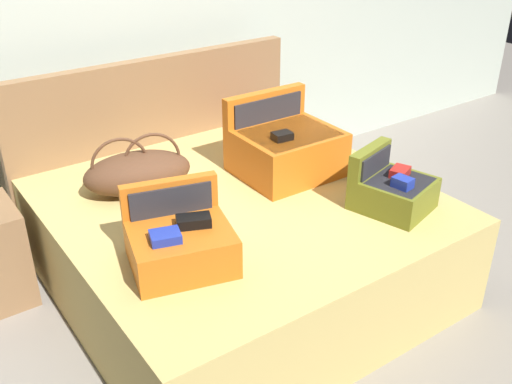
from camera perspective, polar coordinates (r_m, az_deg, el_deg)
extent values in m
plane|color=gray|center=(3.07, 2.92, -12.41)|extent=(12.00, 12.00, 0.00)
cube|color=#B7C1B2|center=(3.83, -12.54, 17.03)|extent=(8.00, 0.10, 2.60)
cube|color=tan|center=(3.17, -1.40, -4.91)|extent=(1.81, 1.80, 0.53)
cube|color=olive|center=(3.78, -9.42, 4.86)|extent=(1.85, 0.08, 1.06)
cube|color=#D16619|center=(3.24, 3.24, 3.69)|extent=(0.53, 0.42, 0.25)
cube|color=#28282D|center=(3.23, 3.26, 4.29)|extent=(0.47, 0.37, 0.17)
cube|color=black|center=(3.10, 2.54, 5.37)|extent=(0.11, 0.09, 0.05)
cube|color=#D16619|center=(3.38, 0.84, 6.33)|extent=(0.52, 0.06, 0.42)
cube|color=#28282D|center=(3.36, 1.18, 6.15)|extent=(0.45, 0.02, 0.35)
cube|color=#D16619|center=(2.49, -7.11, -5.57)|extent=(0.49, 0.42, 0.17)
cube|color=#28282D|center=(2.48, -7.15, -5.07)|extent=(0.43, 0.37, 0.12)
cube|color=#1E33A5|center=(2.39, -8.73, -4.33)|extent=(0.14, 0.13, 0.04)
cube|color=black|center=(2.47, -6.03, -2.85)|extent=(0.16, 0.13, 0.05)
cube|color=#D16619|center=(2.61, -8.20, -2.04)|extent=(0.42, 0.15, 0.33)
cube|color=#28282D|center=(2.58, -8.05, -2.35)|extent=(0.35, 0.10, 0.28)
cube|color=olive|center=(2.98, 13.57, -0.32)|extent=(0.38, 0.36, 0.16)
cube|color=#28282D|center=(2.97, 13.62, 0.09)|extent=(0.34, 0.32, 0.11)
cube|color=#1E33A5|center=(2.88, 13.93, 0.85)|extent=(0.08, 0.10, 0.06)
cube|color=#B21E19|center=(2.99, 13.70, 1.84)|extent=(0.13, 0.11, 0.05)
cube|color=olive|center=(3.02, 10.78, 1.76)|extent=(0.32, 0.14, 0.29)
cube|color=#28282D|center=(3.01, 11.36, 1.56)|extent=(0.26, 0.08, 0.25)
ellipsoid|color=brown|center=(3.12, -11.32, 1.83)|extent=(0.61, 0.41, 0.22)
torus|color=brown|center=(3.08, -12.93, 2.55)|extent=(0.29, 0.08, 0.30)
torus|color=brown|center=(3.11, -9.93, 3.07)|extent=(0.29, 0.08, 0.30)
ellipsoid|color=maroon|center=(3.76, 1.42, 6.48)|extent=(0.43, 0.32, 0.16)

